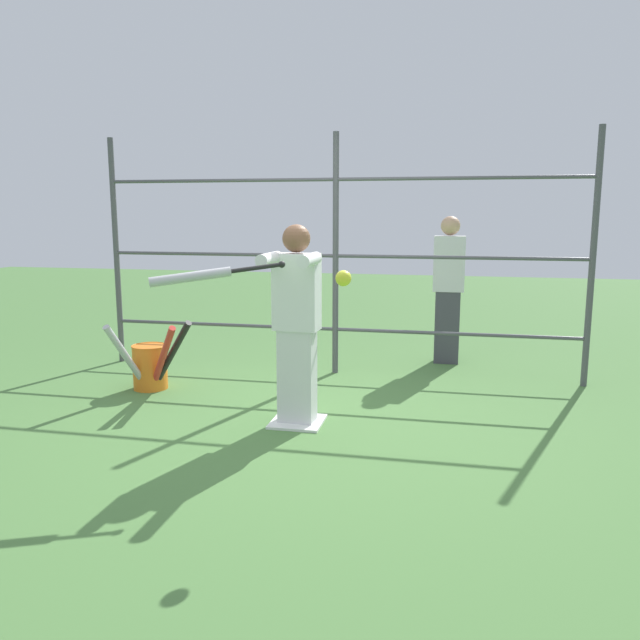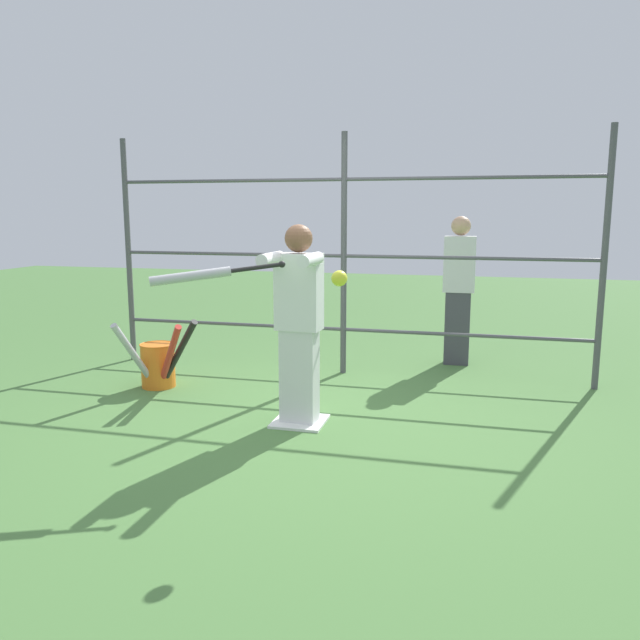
% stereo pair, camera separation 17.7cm
% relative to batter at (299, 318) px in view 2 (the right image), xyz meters
% --- Properties ---
extents(ground_plane, '(24.00, 24.00, 0.00)m').
position_rel_batter_xyz_m(ground_plane, '(0.00, -0.02, -0.83)').
color(ground_plane, '#4C7A3D').
extents(home_plate, '(0.40, 0.40, 0.02)m').
position_rel_batter_xyz_m(home_plate, '(0.00, -0.02, -0.82)').
color(home_plate, white).
rests_on(home_plate, ground).
extents(fence_backstop, '(4.88, 0.06, 2.40)m').
position_rel_batter_xyz_m(fence_backstop, '(0.00, -1.62, 0.37)').
color(fence_backstop, '#4C4C51').
rests_on(fence_backstop, ground).
extents(batter, '(0.40, 0.53, 1.54)m').
position_rel_batter_xyz_m(batter, '(0.00, 0.00, 0.00)').
color(batter, silver).
rests_on(batter, ground).
extents(baseball_bat_swinging, '(0.81, 0.49, 0.15)m').
position_rel_batter_xyz_m(baseball_bat_swinging, '(0.47, 0.66, 0.38)').
color(baseball_bat_swinging, black).
extents(softball_in_flight, '(0.10, 0.10, 0.10)m').
position_rel_batter_xyz_m(softball_in_flight, '(-0.51, 0.89, 0.41)').
color(softball_in_flight, yellow).
extents(bat_bucket, '(0.73, 0.69, 0.72)m').
position_rel_batter_xyz_m(bat_bucket, '(1.55, -0.64, -0.60)').
color(bat_bucket, orange).
rests_on(bat_bucket, ground).
extents(bystander_behind_fence, '(0.33, 0.20, 1.59)m').
position_rel_batter_xyz_m(bystander_behind_fence, '(-1.11, -2.29, -0.01)').
color(bystander_behind_fence, '#3F3F47').
rests_on(bystander_behind_fence, ground).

